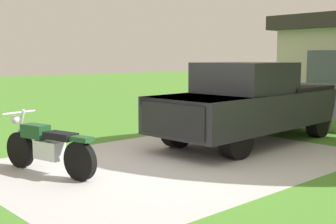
% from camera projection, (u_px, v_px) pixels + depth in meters
% --- Properties ---
extents(ground_plane, '(80.00, 80.00, 0.00)m').
position_uv_depth(ground_plane, '(177.00, 161.00, 8.71)').
color(ground_plane, '#4B882D').
extents(driveway_pad, '(4.99, 7.23, 0.01)m').
position_uv_depth(driveway_pad, '(177.00, 161.00, 8.71)').
color(driveway_pad, '#BCBCBC').
rests_on(driveway_pad, ground).
extents(motorcycle, '(2.18, 0.85, 1.09)m').
position_uv_depth(motorcycle, '(48.00, 147.00, 7.70)').
color(motorcycle, black).
rests_on(motorcycle, ground).
extents(pickup_truck, '(2.29, 5.72, 1.90)m').
position_uv_depth(pickup_truck, '(255.00, 102.00, 10.64)').
color(pickup_truck, black).
rests_on(pickup_truck, ground).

